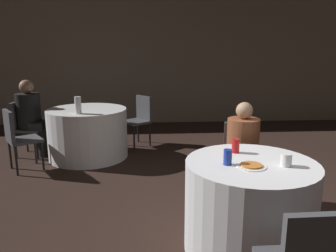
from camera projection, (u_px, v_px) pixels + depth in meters
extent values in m
plane|color=black|center=(271.00, 241.00, 2.86)|extent=(16.00, 16.00, 0.00)
cube|color=gray|center=(193.00, 61.00, 7.34)|extent=(16.00, 0.06, 2.80)
cylinder|color=silver|center=(249.00, 206.00, 2.68)|extent=(1.06, 1.06, 0.76)
cylinder|color=white|center=(88.00, 133.00, 5.05)|extent=(1.20, 1.20, 0.76)
cube|color=#47474C|center=(241.00, 166.00, 3.49)|extent=(0.47, 0.47, 0.04)
cube|color=#47474C|center=(241.00, 141.00, 3.61)|extent=(0.38, 0.13, 0.41)
cylinder|color=black|center=(258.00, 193.00, 3.35)|extent=(0.03, 0.03, 0.40)
cylinder|color=black|center=(225.00, 191.00, 3.40)|extent=(0.03, 0.03, 0.40)
cylinder|color=black|center=(255.00, 180.00, 3.68)|extent=(0.03, 0.03, 0.40)
cylinder|color=black|center=(224.00, 178.00, 3.73)|extent=(0.03, 0.03, 0.40)
cube|color=#47474C|center=(319.00, 252.00, 1.62)|extent=(0.38, 0.06, 0.41)
cube|color=#47474C|center=(136.00, 122.00, 5.64)|extent=(0.56, 0.56, 0.04)
cube|color=#47474C|center=(144.00, 108.00, 5.70)|extent=(0.27, 0.33, 0.41)
cylinder|color=black|center=(134.00, 138.00, 5.45)|extent=(0.03, 0.03, 0.40)
cylinder|color=black|center=(122.00, 134.00, 5.70)|extent=(0.03, 0.03, 0.40)
cylinder|color=black|center=(150.00, 134.00, 5.68)|extent=(0.03, 0.03, 0.40)
cylinder|color=black|center=(138.00, 131.00, 5.92)|extent=(0.03, 0.03, 0.40)
cube|color=#47474C|center=(30.00, 129.00, 5.11)|extent=(0.46, 0.46, 0.04)
cube|color=#47474C|center=(18.00, 115.00, 5.08)|extent=(0.11, 0.38, 0.41)
cylinder|color=black|center=(47.00, 140.00, 5.32)|extent=(0.03, 0.03, 0.40)
cylinder|color=black|center=(37.00, 146.00, 4.99)|extent=(0.03, 0.03, 0.40)
cylinder|color=black|center=(27.00, 140.00, 5.34)|extent=(0.03, 0.03, 0.40)
cylinder|color=black|center=(16.00, 146.00, 5.01)|extent=(0.03, 0.03, 0.40)
cube|color=#47474C|center=(25.00, 140.00, 4.49)|extent=(0.55, 0.55, 0.04)
cube|color=#47474C|center=(9.00, 126.00, 4.33)|extent=(0.25, 0.34, 0.41)
cylinder|color=black|center=(35.00, 150.00, 4.77)|extent=(0.03, 0.03, 0.40)
cylinder|color=black|center=(43.00, 156.00, 4.51)|extent=(0.03, 0.03, 0.40)
cylinder|color=black|center=(10.00, 155.00, 4.57)|extent=(0.03, 0.03, 0.40)
cylinder|color=black|center=(16.00, 161.00, 4.31)|extent=(0.03, 0.03, 0.40)
cylinder|color=#33384C|center=(242.00, 192.00, 3.33)|extent=(0.24, 0.24, 0.44)
cube|color=#33384C|center=(243.00, 163.00, 3.37)|extent=(0.38, 0.38, 0.12)
cylinder|color=brown|center=(243.00, 142.00, 3.43)|extent=(0.33, 0.33, 0.49)
sphere|color=tan|center=(244.00, 111.00, 3.36)|extent=(0.17, 0.17, 0.17)
cylinder|color=#282828|center=(45.00, 142.00, 5.14)|extent=(0.24, 0.24, 0.44)
cube|color=#282828|center=(37.00, 125.00, 5.09)|extent=(0.37, 0.39, 0.12)
cylinder|color=black|center=(29.00, 111.00, 5.05)|extent=(0.36, 0.36, 0.54)
sphere|color=#997056|center=(26.00, 87.00, 4.97)|extent=(0.21, 0.21, 0.21)
cylinder|color=white|center=(251.00, 166.00, 2.50)|extent=(0.23, 0.23, 0.01)
cylinder|color=orange|center=(251.00, 165.00, 2.50)|extent=(0.17, 0.17, 0.01)
cylinder|color=#1E38A5|center=(228.00, 157.00, 2.53)|extent=(0.07, 0.07, 0.12)
cylinder|color=red|center=(236.00, 146.00, 2.83)|extent=(0.07, 0.07, 0.12)
cylinder|color=white|center=(286.00, 160.00, 2.50)|extent=(0.08, 0.08, 0.10)
cylinder|color=white|center=(78.00, 105.00, 4.57)|extent=(0.09, 0.09, 0.24)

